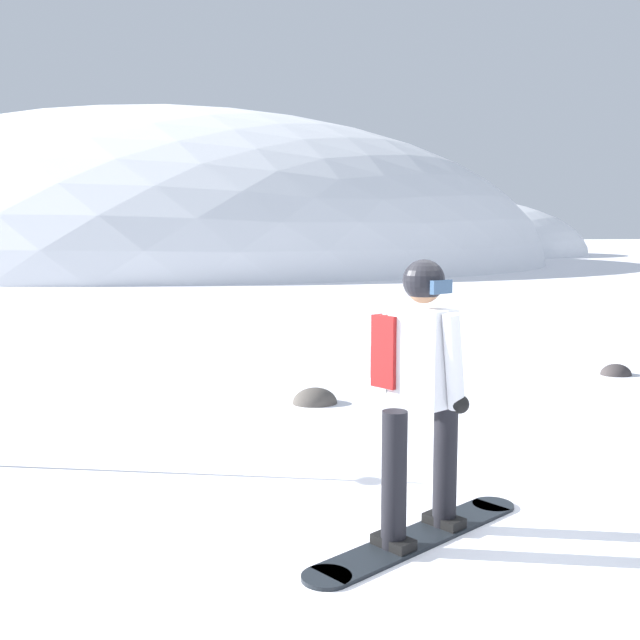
% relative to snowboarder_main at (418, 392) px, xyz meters
% --- Properties ---
extents(ground_plane, '(300.00, 300.00, 0.00)m').
position_rel_snowboarder_main_xyz_m(ground_plane, '(0.04, -0.01, -0.92)').
color(ground_plane, white).
extents(ridge_peak_main, '(43.76, 39.39, 17.52)m').
position_rel_snowboarder_main_xyz_m(ridge_peak_main, '(-0.65, 41.36, -0.92)').
color(ridge_peak_main, white).
rests_on(ridge_peak_main, ground).
extents(ridge_peak_far, '(22.96, 20.66, 9.23)m').
position_rel_snowboarder_main_xyz_m(ridge_peak_far, '(20.51, 52.06, -0.92)').
color(ridge_peak_far, white).
rests_on(ridge_peak_far, ground).
extents(snowboarder_main, '(1.62, 1.07, 1.71)m').
position_rel_snowboarder_main_xyz_m(snowboarder_main, '(0.00, 0.00, 0.00)').
color(snowboarder_main, black).
rests_on(snowboarder_main, ground).
extents(rock_dark, '(0.49, 0.42, 0.35)m').
position_rel_snowboarder_main_xyz_m(rock_dark, '(0.11, 3.62, -0.92)').
color(rock_dark, '#4C4742').
rests_on(rock_dark, ground).
extents(rock_mid, '(0.41, 0.35, 0.29)m').
position_rel_snowboarder_main_xyz_m(rock_mid, '(4.31, 4.37, -0.92)').
color(rock_mid, '#383333').
rests_on(rock_mid, ground).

